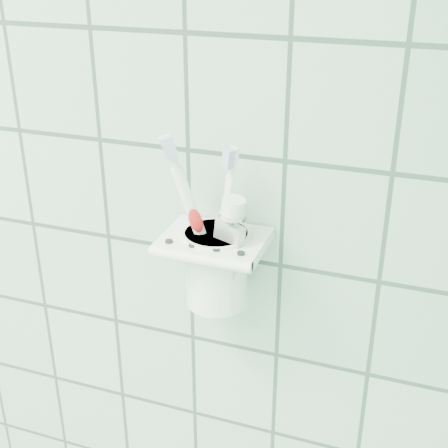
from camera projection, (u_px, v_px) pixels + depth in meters
name	position (u px, v px, depth m)	size (l,w,h in m)	color
holder_bracket	(215.00, 242.00, 0.73)	(0.12, 0.10, 0.04)	white
cup	(216.00, 265.00, 0.75)	(0.08, 0.08, 0.10)	white
toothbrush_pink	(223.00, 217.00, 0.72)	(0.07, 0.04, 0.21)	white
toothbrush_blue	(231.00, 219.00, 0.72)	(0.02, 0.08, 0.21)	white
toothbrush_orange	(215.00, 221.00, 0.73)	(0.04, 0.03, 0.19)	white
toothpaste_tube	(220.00, 241.00, 0.72)	(0.05, 0.04, 0.15)	silver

